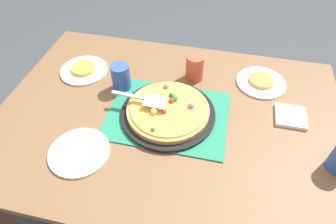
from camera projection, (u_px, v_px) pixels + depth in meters
The scene contains 14 objects.
ground_plane at pixel (168, 201), 1.71m from camera, with size 8.00×8.00×0.00m, color #3D4247.
dining_table at pixel (168, 132), 1.25m from camera, with size 1.40×1.00×0.75m.
placemat at pixel (168, 115), 1.17m from camera, with size 0.48×0.36×0.01m, color #237F5B.
pizza_pan at pixel (168, 113), 1.16m from camera, with size 0.38×0.38×0.01m, color black.
pizza at pixel (168, 110), 1.14m from camera, with size 0.33×0.33×0.05m.
plate_near_left at pixel (84, 70), 1.36m from camera, with size 0.22×0.22×0.01m, color white.
plate_far_right at pixel (261, 83), 1.30m from camera, with size 0.22×0.22×0.01m, color white.
plate_side at pixel (79, 152), 1.04m from camera, with size 0.22×0.22×0.01m, color white.
served_slice_left at pixel (83, 68), 1.35m from camera, with size 0.11×0.11×0.02m, color gold.
served_slice_right at pixel (262, 80), 1.29m from camera, with size 0.11×0.11×0.02m, color gold.
cup_near at pixel (121, 77), 1.24m from camera, with size 0.08×0.08×0.12m, color #3351AD.
cup_far at pixel (195, 68), 1.29m from camera, with size 0.08×0.08×0.12m, color #E04C38.
pizza_server at pixel (144, 98), 1.14m from camera, with size 0.23×0.08×0.01m.
napkin_stack at pixel (291, 116), 1.15m from camera, with size 0.12×0.12×0.02m, color white.
Camera 1 is at (0.17, -0.77, 1.61)m, focal length 30.77 mm.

